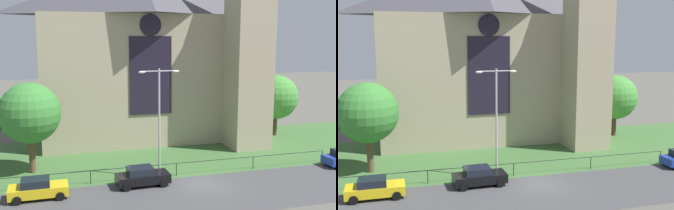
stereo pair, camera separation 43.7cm
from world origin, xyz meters
The scene contains 10 objects.
ground centered at (0.00, 10.00, 0.00)m, with size 160.00×160.00×0.00m, color #56544C.
road_asphalt centered at (0.00, -2.00, 0.00)m, with size 120.00×8.00×0.01m, color #424244.
grass_verge centered at (0.00, 8.00, 0.00)m, with size 120.00×20.00×0.01m, color #3D6633.
church_building centered at (-0.61, 16.99, 10.27)m, with size 23.20×16.20×26.00m.
iron_railing centered at (-1.39, 2.50, 0.97)m, with size 28.69×0.07×1.13m.
tree_right_far centered at (14.24, 13.39, 4.59)m, with size 5.20×5.20×7.21m.
tree_left_near centered at (-13.09, 6.81, 5.23)m, with size 5.21×5.21×7.86m.
streetlamp_near centered at (-2.89, 2.40, 5.72)m, with size 3.37×0.26×9.12m.
parked_car_yellow centered at (-12.51, 0.56, 0.74)m, with size 4.22×2.07×1.51m.
parked_car_black centered at (-4.65, 1.07, 0.74)m, with size 4.26×2.14×1.51m.
Camera 2 is at (-10.81, -29.62, 11.64)m, focal length 44.15 mm.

